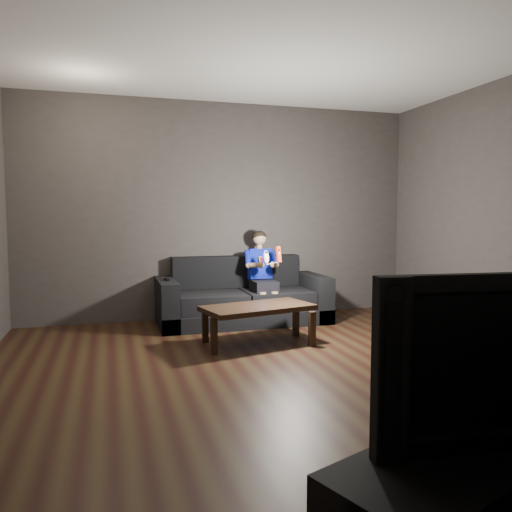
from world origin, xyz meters
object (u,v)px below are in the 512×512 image
object	(u,v)px
coffee_table	(258,311)
media_console	(492,503)
sofa	(242,301)
child	(262,268)

from	to	relation	value
coffee_table	media_console	size ratio (longest dim) A/B	0.81
media_console	sofa	bearing A→B (deg)	65.59
sofa	media_console	distance (m)	4.37
sofa	coffee_table	distance (m)	1.06
coffee_table	media_console	xyz separation A→B (m)	(-0.10, -3.31, -0.08)
child	coffee_table	distance (m)	1.10
child	coffee_table	xyz separation A→B (m)	(-0.35, -1.00, -0.32)
child	sofa	bearing A→B (deg)	166.45
child	coffee_table	bearing A→B (deg)	-109.32
sofa	media_console	bearing A→B (deg)	-92.93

